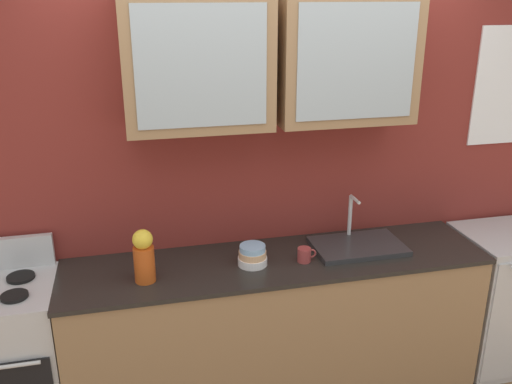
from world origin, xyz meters
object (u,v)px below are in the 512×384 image
(bowl_stack, at_px, (253,255))
(cup_near_sink, at_px, (305,255))
(stove_range, at_px, (1,365))
(dishwasher, at_px, (503,297))
(vase, at_px, (144,256))
(sink_faucet, at_px, (358,245))

(bowl_stack, bearing_deg, cup_near_sink, -6.23)
(stove_range, height_order, dishwasher, stove_range)
(stove_range, relative_size, cup_near_sink, 10.03)
(bowl_stack, distance_m, dishwasher, 1.78)
(stove_range, height_order, vase, vase)
(vase, xyz_separation_m, dishwasher, (2.29, 0.07, -0.60))
(stove_range, bearing_deg, dishwasher, -0.08)
(sink_faucet, height_order, vase, same)
(sink_faucet, height_order, cup_near_sink, sink_faucet)
(sink_faucet, xyz_separation_m, cup_near_sink, (-0.36, -0.09, 0.02))
(sink_faucet, xyz_separation_m, vase, (-1.25, -0.11, 0.12))
(sink_faucet, distance_m, dishwasher, 1.15)
(cup_near_sink, relative_size, dishwasher, 0.12)
(stove_range, height_order, bowl_stack, stove_range)
(bowl_stack, distance_m, vase, 0.60)
(cup_near_sink, bearing_deg, stove_range, 178.00)
(stove_range, relative_size, sink_faucet, 2.07)
(dishwasher, bearing_deg, sink_faucet, 177.98)
(sink_faucet, bearing_deg, vase, -175.02)
(sink_faucet, bearing_deg, stove_range, -179.09)
(bowl_stack, xyz_separation_m, vase, (-0.59, -0.05, 0.09))
(stove_range, distance_m, vase, 0.99)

